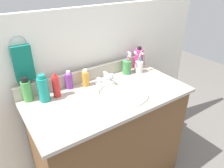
{
  "coord_description": "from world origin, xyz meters",
  "views": [
    {
      "loc": [
        -0.64,
        -0.97,
        1.51
      ],
      "look_at": [
        0.02,
        0.0,
        0.87
      ],
      "focal_mm": 33.9,
      "sensor_mm": 36.0,
      "label": 1
    }
  ],
  "objects_px": {
    "bottle_cream_purple": "(69,80)",
    "bottle_toner_green": "(27,90)",
    "bottle_mouthwash_teal": "(43,89)",
    "bottle_oil_amber": "(86,78)",
    "faucet": "(106,79)",
    "bottle_spray_red": "(56,86)",
    "bottle_soap_pink": "(139,58)",
    "cup_white_ceramic": "(139,66)",
    "hand_towel": "(23,64)",
    "cup_green": "(127,67)"
  },
  "relations": [
    {
      "from": "bottle_oil_amber",
      "to": "cup_white_ceramic",
      "type": "xyz_separation_m",
      "value": [
        0.44,
        -0.04,
        -0.0
      ]
    },
    {
      "from": "hand_towel",
      "to": "bottle_toner_green",
      "type": "distance_m",
      "value": 0.16
    },
    {
      "from": "bottle_oil_amber",
      "to": "bottle_mouthwash_teal",
      "type": "bearing_deg",
      "value": -174.4
    },
    {
      "from": "bottle_cream_purple",
      "to": "cup_green",
      "type": "height_order",
      "value": "cup_green"
    },
    {
      "from": "bottle_oil_amber",
      "to": "cup_white_ceramic",
      "type": "relative_size",
      "value": 0.67
    },
    {
      "from": "faucet",
      "to": "cup_green",
      "type": "bearing_deg",
      "value": 8.58
    },
    {
      "from": "faucet",
      "to": "bottle_soap_pink",
      "type": "xyz_separation_m",
      "value": [
        0.36,
        0.06,
        0.05
      ]
    },
    {
      "from": "hand_towel",
      "to": "bottle_soap_pink",
      "type": "distance_m",
      "value": 0.87
    },
    {
      "from": "faucet",
      "to": "bottle_spray_red",
      "type": "relative_size",
      "value": 0.95
    },
    {
      "from": "bottle_toner_green",
      "to": "cup_green",
      "type": "xyz_separation_m",
      "value": [
        0.74,
        -0.04,
        -0.01
      ]
    },
    {
      "from": "bottle_mouthwash_teal",
      "to": "cup_green",
      "type": "distance_m",
      "value": 0.65
    },
    {
      "from": "cup_green",
      "to": "hand_towel",
      "type": "bearing_deg",
      "value": 172.8
    },
    {
      "from": "bottle_toner_green",
      "to": "cup_white_ceramic",
      "type": "relative_size",
      "value": 0.85
    },
    {
      "from": "bottle_spray_red",
      "to": "bottle_mouthwash_teal",
      "type": "bearing_deg",
      "value": -176.24
    },
    {
      "from": "bottle_mouthwash_teal",
      "to": "hand_towel",
      "type": "bearing_deg",
      "value": 118.32
    },
    {
      "from": "hand_towel",
      "to": "faucet",
      "type": "distance_m",
      "value": 0.55
    },
    {
      "from": "bottle_spray_red",
      "to": "cup_green",
      "type": "distance_m",
      "value": 0.57
    },
    {
      "from": "bottle_cream_purple",
      "to": "bottle_spray_red",
      "type": "height_order",
      "value": "bottle_spray_red"
    },
    {
      "from": "bottle_cream_purple",
      "to": "cup_white_ceramic",
      "type": "relative_size",
      "value": 0.69
    },
    {
      "from": "bottle_oil_amber",
      "to": "cup_white_ceramic",
      "type": "bearing_deg",
      "value": -5.51
    },
    {
      "from": "cup_green",
      "to": "bottle_spray_red",
      "type": "bearing_deg",
      "value": -178.18
    },
    {
      "from": "hand_towel",
      "to": "bottle_soap_pink",
      "type": "height_order",
      "value": "hand_towel"
    },
    {
      "from": "hand_towel",
      "to": "bottle_cream_purple",
      "type": "bearing_deg",
      "value": -11.77
    },
    {
      "from": "hand_towel",
      "to": "bottle_toner_green",
      "type": "bearing_deg",
      "value": -112.66
    },
    {
      "from": "bottle_cream_purple",
      "to": "bottle_mouthwash_teal",
      "type": "distance_m",
      "value": 0.2
    },
    {
      "from": "bottle_soap_pink",
      "to": "bottle_toner_green",
      "type": "relative_size",
      "value": 1.15
    },
    {
      "from": "bottle_oil_amber",
      "to": "cup_green",
      "type": "height_order",
      "value": "cup_green"
    },
    {
      "from": "bottle_soap_pink",
      "to": "bottle_cream_purple",
      "type": "bearing_deg",
      "value": 179.44
    },
    {
      "from": "bottle_oil_amber",
      "to": "bottle_cream_purple",
      "type": "bearing_deg",
      "value": 163.53
    },
    {
      "from": "bottle_mouthwash_teal",
      "to": "bottle_oil_amber",
      "type": "distance_m",
      "value": 0.3
    },
    {
      "from": "bottle_soap_pink",
      "to": "bottle_toner_green",
      "type": "height_order",
      "value": "bottle_soap_pink"
    },
    {
      "from": "bottle_toner_green",
      "to": "bottle_oil_amber",
      "type": "bearing_deg",
      "value": -4.56
    },
    {
      "from": "bottle_spray_red",
      "to": "bottle_oil_amber",
      "type": "height_order",
      "value": "bottle_spray_red"
    },
    {
      "from": "bottle_cream_purple",
      "to": "hand_towel",
      "type": "bearing_deg",
      "value": 168.23
    },
    {
      "from": "faucet",
      "to": "bottle_soap_pink",
      "type": "bearing_deg",
      "value": 10.15
    },
    {
      "from": "hand_towel",
      "to": "bottle_mouthwash_teal",
      "type": "xyz_separation_m",
      "value": [
        0.06,
        -0.11,
        -0.14
      ]
    },
    {
      "from": "hand_towel",
      "to": "bottle_spray_red",
      "type": "relative_size",
      "value": 1.31
    },
    {
      "from": "faucet",
      "to": "bottle_toner_green",
      "type": "relative_size",
      "value": 1.03
    },
    {
      "from": "bottle_soap_pink",
      "to": "bottle_mouthwash_teal",
      "type": "height_order",
      "value": "bottle_soap_pink"
    },
    {
      "from": "faucet",
      "to": "bottle_spray_red",
      "type": "distance_m",
      "value": 0.36
    },
    {
      "from": "bottle_soap_pink",
      "to": "cup_white_ceramic",
      "type": "relative_size",
      "value": 0.98
    },
    {
      "from": "bottle_spray_red",
      "to": "faucet",
      "type": "bearing_deg",
      "value": -2.3
    },
    {
      "from": "faucet",
      "to": "bottle_mouthwash_teal",
      "type": "bearing_deg",
      "value": 178.81
    },
    {
      "from": "hand_towel",
      "to": "bottle_spray_red",
      "type": "distance_m",
      "value": 0.23
    },
    {
      "from": "bottle_cream_purple",
      "to": "bottle_toner_green",
      "type": "relative_size",
      "value": 0.81
    },
    {
      "from": "bottle_spray_red",
      "to": "bottle_oil_amber",
      "type": "relative_size",
      "value": 1.38
    },
    {
      "from": "faucet",
      "to": "cup_white_ceramic",
      "type": "height_order",
      "value": "cup_white_ceramic"
    },
    {
      "from": "bottle_spray_red",
      "to": "bottle_oil_amber",
      "type": "xyz_separation_m",
      "value": [
        0.22,
        0.02,
        -0.02
      ]
    },
    {
      "from": "bottle_mouthwash_teal",
      "to": "cup_green",
      "type": "xyz_separation_m",
      "value": [
        0.65,
        0.02,
        -0.02
      ]
    },
    {
      "from": "bottle_cream_purple",
      "to": "cup_green",
      "type": "relative_size",
      "value": 0.7
    }
  ]
}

